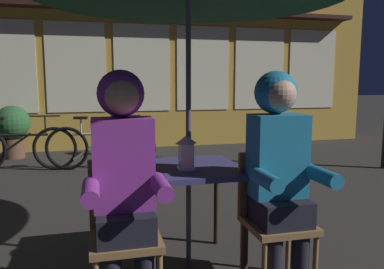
{
  "coord_description": "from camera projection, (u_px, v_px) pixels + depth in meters",
  "views": [
    {
      "loc": [
        -0.62,
        -2.55,
        1.33
      ],
      "look_at": [
        0.0,
        -0.1,
        0.98
      ],
      "focal_mm": 35.52,
      "sensor_mm": 36.0,
      "label": 1
    }
  ],
  "objects": [
    {
      "name": "bicycle_second",
      "position": [
        19.0,
        148.0,
        5.67
      ],
      "size": [
        1.67,
        0.27,
        0.84
      ],
      "color": "black",
      "rests_on": "ground_plane"
    },
    {
      "name": "cafe_table",
      "position": [
        189.0,
        180.0,
        2.69
      ],
      "size": [
        0.72,
        0.72,
        0.74
      ],
      "color": "navy",
      "rests_on": "ground_plane"
    },
    {
      "name": "ground_plane",
      "position": [
        189.0,
        265.0,
        2.78
      ],
      "size": [
        60.0,
        60.0,
        0.0
      ],
      "primitive_type": "plane",
      "color": "#2D2B28"
    },
    {
      "name": "person_right_hooded",
      "position": [
        279.0,
        160.0,
        2.37
      ],
      "size": [
        0.45,
        0.56,
        1.4
      ],
      "color": "black",
      "rests_on": "ground_plane"
    },
    {
      "name": "bicycle_third",
      "position": [
        100.0,
        147.0,
        5.76
      ],
      "size": [
        1.65,
        0.41,
        0.84
      ],
      "color": "black",
      "rests_on": "ground_plane"
    },
    {
      "name": "person_left_hooded",
      "position": [
        124.0,
        168.0,
        2.14
      ],
      "size": [
        0.45,
        0.56,
        1.4
      ],
      "color": "black",
      "rests_on": "ground_plane"
    },
    {
      "name": "potted_plant",
      "position": [
        12.0,
        127.0,
        6.62
      ],
      "size": [
        0.6,
        0.6,
        0.92
      ],
      "color": "brown",
      "rests_on": "ground_plane"
    },
    {
      "name": "lantern",
      "position": [
        186.0,
        152.0,
        2.57
      ],
      "size": [
        0.11,
        0.11,
        0.23
      ],
      "color": "white",
      "rests_on": "cafe_table"
    },
    {
      "name": "chair_left",
      "position": [
        124.0,
        225.0,
        2.24
      ],
      "size": [
        0.4,
        0.4,
        0.87
      ],
      "color": "olive",
      "rests_on": "ground_plane"
    },
    {
      "name": "chair_right",
      "position": [
        273.0,
        212.0,
        2.47
      ],
      "size": [
        0.4,
        0.4,
        0.87
      ],
      "color": "olive",
      "rests_on": "ground_plane"
    }
  ]
}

